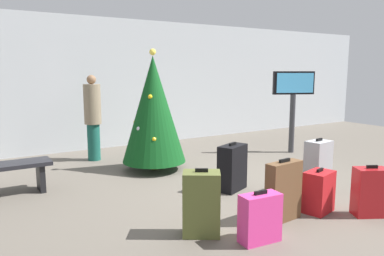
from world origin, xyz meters
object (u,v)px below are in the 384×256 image
(suitcase_2, at_px, (260,218))
(suitcase_4, at_px, (283,191))
(suitcase_1, at_px, (319,192))
(suitcase_5, at_px, (201,204))
(flight_info_kiosk, at_px, (293,96))
(holiday_tree, at_px, (154,109))
(waiting_bench, at_px, (7,172))
(traveller_0, at_px, (93,116))
(suitcase_0, at_px, (370,192))
(suitcase_3, at_px, (318,166))
(suitcase_6, at_px, (232,168))

(suitcase_2, height_order, suitcase_4, suitcase_4)
(suitcase_1, relative_size, suitcase_5, 0.76)
(flight_info_kiosk, bearing_deg, suitcase_4, -137.77)
(holiday_tree, distance_m, waiting_bench, 2.59)
(flight_info_kiosk, relative_size, traveller_0, 1.04)
(suitcase_0, bearing_deg, waiting_bench, 139.46)
(flight_info_kiosk, distance_m, suitcase_4, 4.12)
(suitcase_2, height_order, suitcase_5, suitcase_5)
(holiday_tree, xyz_separation_m, suitcase_3, (1.61, -2.39, -0.74))
(suitcase_2, bearing_deg, suitcase_5, 132.80)
(suitcase_4, bearing_deg, suitcase_0, -24.20)
(traveller_0, relative_size, suitcase_1, 3.00)
(suitcase_2, bearing_deg, suitcase_3, 24.13)
(holiday_tree, height_order, suitcase_4, holiday_tree)
(traveller_0, distance_m, suitcase_0, 5.23)
(suitcase_1, bearing_deg, suitcase_6, 106.99)
(holiday_tree, distance_m, suitcase_1, 3.25)
(waiting_bench, bearing_deg, suitcase_4, -45.22)
(suitcase_3, relative_size, suitcase_4, 1.04)
(suitcase_0, distance_m, suitcase_1, 0.62)
(traveller_0, height_order, suitcase_5, traveller_0)
(suitcase_0, relative_size, suitcase_2, 1.15)
(suitcase_2, bearing_deg, traveller_0, 94.78)
(suitcase_0, xyz_separation_m, suitcase_1, (-0.45, 0.43, -0.04))
(suitcase_1, height_order, suitcase_4, suitcase_4)
(suitcase_6, bearing_deg, suitcase_1, -73.01)
(waiting_bench, height_order, suitcase_4, suitcase_4)
(flight_info_kiosk, relative_size, suitcase_2, 3.17)
(flight_info_kiosk, xyz_separation_m, suitcase_3, (-1.67, -2.12, -0.89))
(holiday_tree, distance_m, suitcase_6, 1.93)
(waiting_bench, bearing_deg, suitcase_3, -28.49)
(waiting_bench, xyz_separation_m, suitcase_2, (2.13, -3.08, -0.08))
(waiting_bench, relative_size, suitcase_3, 1.49)
(holiday_tree, distance_m, suitcase_2, 3.39)
(suitcase_0, bearing_deg, suitcase_1, 136.38)
(flight_info_kiosk, distance_m, waiting_bench, 5.82)
(holiday_tree, height_order, suitcase_5, holiday_tree)
(suitcase_2, xyz_separation_m, suitcase_3, (1.95, 0.87, 0.12))
(waiting_bench, height_order, suitcase_3, suitcase_3)
(holiday_tree, distance_m, suitcase_4, 3.08)
(suitcase_1, distance_m, suitcase_2, 1.26)
(suitcase_1, distance_m, suitcase_6, 1.37)
(suitcase_3, distance_m, suitcase_4, 1.43)
(holiday_tree, bearing_deg, suitcase_0, -68.64)
(suitcase_1, distance_m, suitcase_4, 0.60)
(suitcase_3, bearing_deg, holiday_tree, 123.97)
(suitcase_4, relative_size, suitcase_5, 1.01)
(flight_info_kiosk, height_order, traveller_0, flight_info_kiosk)
(waiting_bench, relative_size, suitcase_2, 2.12)
(suitcase_2, height_order, suitcase_6, suitcase_6)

